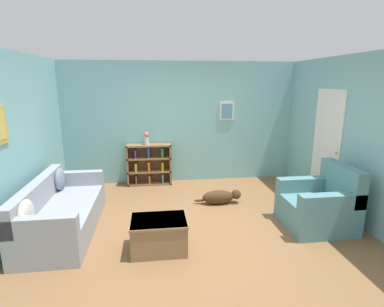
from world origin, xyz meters
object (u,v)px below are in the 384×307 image
(couch, at_px, (60,213))
(dog, at_px, (220,197))
(bookshelf, at_px, (149,164))
(recliner_chair, at_px, (320,205))
(vase, at_px, (147,137))
(coffee_table, at_px, (159,234))

(couch, distance_m, dog, 2.67)
(bookshelf, relative_size, recliner_chair, 0.97)
(recliner_chair, bearing_deg, vase, 138.74)
(coffee_table, height_order, dog, coffee_table)
(couch, distance_m, recliner_chair, 3.89)
(coffee_table, relative_size, vase, 2.72)
(couch, height_order, dog, couch)
(recliner_chair, height_order, coffee_table, recliner_chair)
(vase, bearing_deg, dog, -43.61)
(coffee_table, bearing_deg, couch, 154.39)
(couch, distance_m, vase, 2.46)
(bookshelf, distance_m, dog, 1.84)
(recliner_chair, distance_m, dog, 1.69)
(couch, bearing_deg, bookshelf, 57.50)
(recliner_chair, bearing_deg, couch, 175.30)
(recliner_chair, bearing_deg, dog, 141.32)
(recliner_chair, relative_size, dog, 1.12)
(couch, distance_m, coffee_table, 1.58)
(bookshelf, bearing_deg, couch, -122.50)
(recliner_chair, xyz_separation_m, vase, (-2.63, 2.31, 0.69))
(couch, height_order, bookshelf, bookshelf)
(dog, xyz_separation_m, vase, (-1.33, 1.26, 0.90))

